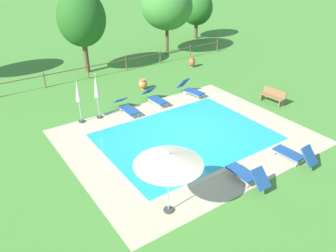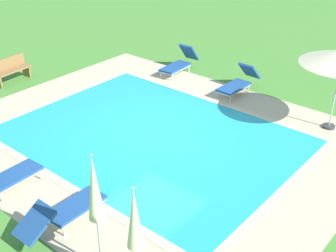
{
  "view_description": "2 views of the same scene",
  "coord_description": "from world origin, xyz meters",
  "px_view_note": "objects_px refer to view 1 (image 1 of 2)",
  "views": [
    {
      "loc": [
        -8.75,
        -11.08,
        8.2
      ],
      "look_at": [
        -0.74,
        0.5,
        0.6
      ],
      "focal_mm": 35.55,
      "sensor_mm": 36.0,
      "label": 1
    },
    {
      "loc": [
        -7.54,
        8.24,
        6.39
      ],
      "look_at": [
        -0.96,
        0.42,
        0.85
      ],
      "focal_mm": 47.88,
      "sensor_mm": 36.0,
      "label": 2
    }
  ],
  "objects_px": {
    "sun_lounger_south_near_corner": "(155,98)",
    "terracotta_urn_by_tree": "(192,62)",
    "sun_lounger_north_mid": "(294,154)",
    "sun_lounger_north_end": "(247,174)",
    "tree_east_mid": "(82,19)",
    "patio_umbrella_closed_row_west": "(78,94)",
    "wooden_bench_lawn_side": "(273,96)",
    "patio_umbrella_closed_row_mid_west": "(96,88)",
    "sun_lounger_north_far": "(191,89)",
    "tree_far_west": "(167,6)",
    "tree_centre": "(197,8)",
    "terracotta_urn_near_fence": "(143,84)",
    "sun_lounger_north_near_steps": "(126,107)",
    "patio_umbrella_open_foreground": "(168,159)"
  },
  "relations": [
    {
      "from": "terracotta_urn_by_tree",
      "to": "tree_east_mid",
      "type": "bearing_deg",
      "value": 153.38
    },
    {
      "from": "patio_umbrella_closed_row_west",
      "to": "wooden_bench_lawn_side",
      "type": "bearing_deg",
      "value": -21.9
    },
    {
      "from": "tree_far_west",
      "to": "terracotta_urn_by_tree",
      "type": "bearing_deg",
      "value": -96.77
    },
    {
      "from": "sun_lounger_south_near_corner",
      "to": "tree_east_mid",
      "type": "relative_size",
      "value": 0.35
    },
    {
      "from": "sun_lounger_north_far",
      "to": "tree_centre",
      "type": "distance_m",
      "value": 15.07
    },
    {
      "from": "sun_lounger_south_near_corner",
      "to": "tree_east_mid",
      "type": "distance_m",
      "value": 8.44
    },
    {
      "from": "tree_far_west",
      "to": "sun_lounger_north_near_steps",
      "type": "bearing_deg",
      "value": -135.43
    },
    {
      "from": "sun_lounger_north_far",
      "to": "tree_east_mid",
      "type": "bearing_deg",
      "value": 114.32
    },
    {
      "from": "patio_umbrella_closed_row_west",
      "to": "patio_umbrella_closed_row_mid_west",
      "type": "distance_m",
      "value": 1.0
    },
    {
      "from": "sun_lounger_south_near_corner",
      "to": "terracotta_urn_by_tree",
      "type": "relative_size",
      "value": 2.58
    },
    {
      "from": "sun_lounger_north_far",
      "to": "tree_centre",
      "type": "relative_size",
      "value": 0.43
    },
    {
      "from": "patio_umbrella_closed_row_west",
      "to": "wooden_bench_lawn_side",
      "type": "height_order",
      "value": "patio_umbrella_closed_row_west"
    },
    {
      "from": "sun_lounger_south_near_corner",
      "to": "terracotta_urn_near_fence",
      "type": "xyz_separation_m",
      "value": [
        0.55,
        2.3,
        0.0
      ]
    },
    {
      "from": "sun_lounger_north_mid",
      "to": "wooden_bench_lawn_side",
      "type": "bearing_deg",
      "value": 48.01
    },
    {
      "from": "terracotta_urn_near_fence",
      "to": "terracotta_urn_by_tree",
      "type": "height_order",
      "value": "terracotta_urn_by_tree"
    },
    {
      "from": "patio_umbrella_open_foreground",
      "to": "tree_east_mid",
      "type": "bearing_deg",
      "value": 77.34
    },
    {
      "from": "sun_lounger_north_end",
      "to": "tree_centre",
      "type": "relative_size",
      "value": 0.42
    },
    {
      "from": "tree_centre",
      "to": "sun_lounger_south_near_corner",
      "type": "bearing_deg",
      "value": -137.29
    },
    {
      "from": "sun_lounger_north_end",
      "to": "patio_umbrella_closed_row_mid_west",
      "type": "relative_size",
      "value": 0.76
    },
    {
      "from": "sun_lounger_north_mid",
      "to": "terracotta_urn_near_fence",
      "type": "distance_m",
      "value": 10.89
    },
    {
      "from": "sun_lounger_north_mid",
      "to": "patio_umbrella_closed_row_mid_west",
      "type": "xyz_separation_m",
      "value": [
        -5.11,
        8.68,
        1.31
      ]
    },
    {
      "from": "sun_lounger_north_far",
      "to": "terracotta_urn_near_fence",
      "type": "distance_m",
      "value": 3.19
    },
    {
      "from": "sun_lounger_north_mid",
      "to": "sun_lounger_north_end",
      "type": "bearing_deg",
      "value": 176.75
    },
    {
      "from": "tree_far_west",
      "to": "tree_centre",
      "type": "bearing_deg",
      "value": 27.92
    },
    {
      "from": "terracotta_urn_by_tree",
      "to": "tree_centre",
      "type": "relative_size",
      "value": 0.17
    },
    {
      "from": "sun_lounger_north_end",
      "to": "wooden_bench_lawn_side",
      "type": "xyz_separation_m",
      "value": [
        6.88,
        4.47,
        0.08
      ]
    },
    {
      "from": "sun_lounger_south_near_corner",
      "to": "patio_umbrella_closed_row_mid_west",
      "type": "distance_m",
      "value": 3.75
    },
    {
      "from": "terracotta_urn_near_fence",
      "to": "terracotta_urn_by_tree",
      "type": "xyz_separation_m",
      "value": [
        5.46,
        1.78,
        0.04
      ]
    },
    {
      "from": "sun_lounger_south_near_corner",
      "to": "wooden_bench_lawn_side",
      "type": "bearing_deg",
      "value": -34.13
    },
    {
      "from": "sun_lounger_north_far",
      "to": "patio_umbrella_closed_row_mid_west",
      "type": "relative_size",
      "value": 0.77
    },
    {
      "from": "terracotta_urn_near_fence",
      "to": "sun_lounger_north_near_steps",
      "type": "bearing_deg",
      "value": -135.7
    },
    {
      "from": "sun_lounger_north_near_steps",
      "to": "sun_lounger_north_far",
      "type": "relative_size",
      "value": 1.05
    },
    {
      "from": "sun_lounger_south_near_corner",
      "to": "patio_umbrella_closed_row_mid_west",
      "type": "bearing_deg",
      "value": 177.47
    },
    {
      "from": "tree_east_mid",
      "to": "sun_lounger_north_end",
      "type": "bearing_deg",
      "value": -90.22
    },
    {
      "from": "terracotta_urn_by_tree",
      "to": "sun_lounger_north_end",
      "type": "bearing_deg",
      "value": -119.78
    },
    {
      "from": "sun_lounger_south_near_corner",
      "to": "patio_umbrella_closed_row_mid_west",
      "type": "relative_size",
      "value": 0.79
    },
    {
      "from": "tree_centre",
      "to": "tree_east_mid",
      "type": "bearing_deg",
      "value": -165.02
    },
    {
      "from": "sun_lounger_north_end",
      "to": "wooden_bench_lawn_side",
      "type": "bearing_deg",
      "value": 32.97
    },
    {
      "from": "patio_umbrella_closed_row_mid_west",
      "to": "patio_umbrella_closed_row_west",
      "type": "bearing_deg",
      "value": 176.47
    },
    {
      "from": "sun_lounger_north_mid",
      "to": "sun_lounger_north_far",
      "type": "distance_m",
      "value": 8.35
    },
    {
      "from": "sun_lounger_south_near_corner",
      "to": "terracotta_urn_by_tree",
      "type": "xyz_separation_m",
      "value": [
        6.01,
        4.08,
        0.04
      ]
    },
    {
      "from": "terracotta_urn_by_tree",
      "to": "tree_east_mid",
      "type": "xyz_separation_m",
      "value": [
        -7.07,
        3.54,
        3.42
      ]
    },
    {
      "from": "tree_east_mid",
      "to": "tree_centre",
      "type": "bearing_deg",
      "value": 14.98
    },
    {
      "from": "patio_umbrella_closed_row_mid_west",
      "to": "tree_far_west",
      "type": "bearing_deg",
      "value": 38.77
    },
    {
      "from": "patio_umbrella_open_foreground",
      "to": "patio_umbrella_closed_row_west",
      "type": "bearing_deg",
      "value": 89.57
    },
    {
      "from": "terracotta_urn_near_fence",
      "to": "patio_umbrella_open_foreground",
      "type": "bearing_deg",
      "value": -116.45
    },
    {
      "from": "patio_umbrella_open_foreground",
      "to": "patio_umbrella_closed_row_west",
      "type": "relative_size",
      "value": 1.03
    },
    {
      "from": "sun_lounger_north_near_steps",
      "to": "tree_far_west",
      "type": "distance_m",
      "value": 12.46
    },
    {
      "from": "sun_lounger_north_far",
      "to": "terracotta_urn_near_fence",
      "type": "bearing_deg",
      "value": 127.48
    },
    {
      "from": "terracotta_urn_by_tree",
      "to": "sun_lounger_north_near_steps",
      "type": "bearing_deg",
      "value": -151.95
    }
  ]
}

